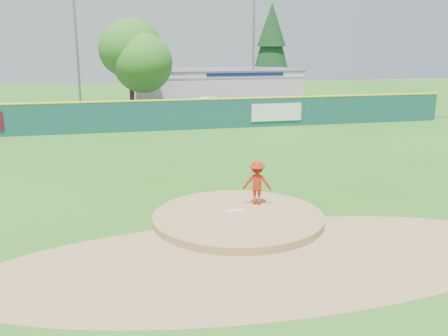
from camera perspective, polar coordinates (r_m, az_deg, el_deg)
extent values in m
plane|color=#286B19|center=(16.20, 1.62, -6.14)|extent=(120.00, 120.00, 0.00)
cylinder|color=#9E774C|center=(16.20, 1.62, -6.14)|extent=(5.50, 5.50, 0.50)
cube|color=white|center=(16.38, 1.36, -4.90)|extent=(0.60, 0.15, 0.04)
cylinder|color=#9E774C|center=(13.53, 4.91, -10.35)|extent=(15.40, 15.40, 0.01)
cube|color=#38383A|center=(42.25, -7.79, 6.28)|extent=(44.00, 16.00, 0.02)
imported|color=#AC250E|center=(16.93, 3.80, -1.70)|extent=(1.10, 0.84, 1.50)
imported|color=white|center=(41.82, -1.08, 7.31)|extent=(5.39, 3.20, 1.40)
cube|color=silver|center=(47.90, -1.20, 9.21)|extent=(15.00, 8.00, 3.20)
cube|color=white|center=(43.89, -0.10, 10.61)|extent=(15.00, 0.06, 0.55)
cube|color=#0F194C|center=(44.35, 2.48, 10.63)|extent=(7.00, 0.03, 0.28)
cube|color=#59595B|center=(47.80, -1.21, 11.18)|extent=(15.20, 8.20, 0.12)
cube|color=white|center=(34.85, 6.04, 6.36)|extent=(3.60, 0.04, 1.20)
cube|color=#164848|center=(33.25, -6.33, 5.99)|extent=(40.00, 0.10, 2.00)
cylinder|color=yellow|center=(33.13, -6.37, 7.70)|extent=(40.00, 0.14, 0.14)
cylinder|color=#382314|center=(39.97, -10.45, 7.61)|extent=(0.36, 0.36, 2.60)
sphere|color=#387F23|center=(39.76, -10.66, 12.28)|extent=(5.60, 5.60, 5.60)
cylinder|color=#382314|center=(53.66, 5.32, 8.81)|extent=(0.40, 0.40, 1.60)
cone|color=#113A16|center=(53.44, 5.44, 13.88)|extent=(4.40, 4.40, 7.90)
cylinder|color=gray|center=(41.75, -16.49, 13.32)|extent=(0.20, 0.20, 11.00)
cylinder|color=gray|center=(45.57, 3.38, 13.23)|extent=(0.20, 0.20, 10.00)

